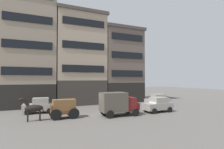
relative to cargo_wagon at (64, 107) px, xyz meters
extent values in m
plane|color=#605B56|center=(4.23, 0.01, -1.15)|extent=(120.00, 120.00, 0.00)
cube|color=black|center=(-3.48, 11.04, 0.54)|extent=(7.52, 6.52, 3.38)
cube|color=gray|center=(-3.48, 11.04, 9.48)|extent=(7.52, 6.52, 14.50)
cube|color=black|center=(-3.48, 7.72, 4.04)|extent=(6.32, 0.12, 1.10)
cube|color=black|center=(-3.48, 7.72, 7.67)|extent=(6.32, 0.12, 1.10)
cube|color=black|center=(-3.48, 7.72, 11.29)|extent=(6.32, 0.12, 1.10)
cube|color=#38332D|center=(4.39, 11.04, 0.80)|extent=(7.91, 6.52, 3.90)
cube|color=tan|center=(4.39, 11.04, 8.16)|extent=(7.91, 6.52, 10.82)
cube|color=#47423D|center=(4.39, 11.04, 13.82)|extent=(8.41, 7.02, 0.50)
cube|color=black|center=(4.39, 7.72, 4.55)|extent=(6.64, 0.12, 1.10)
cube|color=black|center=(4.39, 7.72, 8.16)|extent=(6.64, 0.12, 1.10)
cube|color=black|center=(4.39, 7.72, 11.77)|extent=(6.64, 0.12, 1.10)
cube|color=black|center=(12.10, 11.04, 0.60)|extent=(7.21, 6.52, 3.49)
cube|color=#66564C|center=(12.10, 11.04, 7.06)|extent=(7.21, 6.52, 9.45)
cube|color=#47423D|center=(12.10, 11.04, 12.04)|extent=(7.71, 7.02, 0.50)
cube|color=black|center=(12.10, 7.72, 3.91)|extent=(6.06, 0.12, 1.10)
cube|color=black|center=(12.10, 7.72, 7.06)|extent=(6.06, 0.12, 1.10)
cube|color=black|center=(12.10, 7.72, 10.21)|extent=(6.06, 0.12, 1.10)
cube|color=brown|center=(0.05, 0.00, -0.45)|extent=(2.71, 1.33, 0.36)
cube|color=brown|center=(0.05, 0.00, 0.28)|extent=(2.31, 1.13, 1.10)
cube|color=brown|center=(-1.10, 0.01, 0.03)|extent=(0.41, 1.04, 0.50)
cylinder|color=black|center=(-0.86, -0.70, -0.60)|extent=(1.10, 0.09, 1.10)
cylinder|color=black|center=(-0.84, 0.72, -0.60)|extent=(1.10, 0.09, 1.10)
cylinder|color=black|center=(0.94, -0.72, -0.60)|extent=(1.10, 0.09, 1.10)
cylinder|color=black|center=(0.96, 0.70, -0.60)|extent=(1.10, 0.09, 1.10)
ellipsoid|color=black|center=(-2.85, 0.00, 0.10)|extent=(1.71, 0.62, 0.70)
cylinder|color=black|center=(-3.57, 0.01, 0.70)|extent=(0.67, 0.33, 0.76)
ellipsoid|color=black|center=(-3.97, 0.01, 1.00)|extent=(0.56, 0.25, 0.30)
cylinder|color=black|center=(-2.04, -0.01, -0.05)|extent=(0.27, 0.10, 0.65)
cylinder|color=black|center=(-3.40, -0.17, -0.67)|extent=(0.14, 0.14, 0.95)
cylinder|color=black|center=(-3.40, 0.19, -0.67)|extent=(0.14, 0.14, 0.95)
cylinder|color=black|center=(-2.30, -0.19, -0.67)|extent=(0.14, 0.14, 0.95)
cylinder|color=black|center=(-2.30, 0.17, -0.67)|extent=(0.14, 0.14, 0.95)
cube|color=maroon|center=(7.01, -1.25, 0.12)|extent=(1.48, 1.77, 1.50)
cube|color=maroon|center=(7.70, -1.28, -0.18)|extent=(0.97, 1.49, 0.80)
cube|color=#4C473D|center=(5.21, -1.16, 0.42)|extent=(2.89, 2.03, 2.10)
cube|color=silver|center=(7.46, -1.27, 0.37)|extent=(0.26, 1.37, 0.64)
cylinder|color=black|center=(7.50, -0.32, -0.73)|extent=(0.85, 0.26, 0.84)
cylinder|color=black|center=(7.41, -2.22, -0.73)|extent=(0.85, 0.26, 0.84)
cylinder|color=black|center=(4.50, -0.18, -0.73)|extent=(0.85, 0.26, 0.84)
cylinder|color=black|center=(4.41, -2.08, -0.73)|extent=(0.85, 0.26, 0.84)
cube|color=gray|center=(-2.16, 4.22, -0.42)|extent=(3.86, 2.01, 0.80)
cube|color=gray|center=(-2.01, 4.21, 0.33)|extent=(1.95, 1.63, 0.70)
cube|color=silver|center=(-2.85, 4.30, 0.20)|extent=(0.48, 1.34, 0.56)
cylinder|color=black|center=(-3.44, 3.53, -0.82)|extent=(0.68, 0.25, 0.66)
cylinder|color=black|center=(-3.25, 5.20, -0.82)|extent=(0.68, 0.25, 0.66)
cylinder|color=black|center=(-1.06, 3.25, -0.82)|extent=(0.68, 0.25, 0.66)
cylinder|color=black|center=(-0.87, 4.92, -0.82)|extent=(0.68, 0.25, 0.66)
cube|color=gray|center=(11.30, -1.18, -0.42)|extent=(3.74, 1.69, 0.80)
cube|color=gray|center=(11.45, -1.18, 0.33)|extent=(1.84, 1.48, 0.70)
cube|color=silver|center=(10.60, -1.20, 0.20)|extent=(0.37, 1.32, 0.56)
cylinder|color=black|center=(10.12, -2.05, -0.82)|extent=(0.66, 0.20, 0.66)
cylinder|color=black|center=(10.08, -0.37, -0.82)|extent=(0.66, 0.20, 0.66)
cylinder|color=black|center=(12.52, -1.99, -0.82)|extent=(0.66, 0.20, 0.66)
cylinder|color=black|center=(12.48, -0.31, -0.82)|extent=(0.66, 0.20, 0.66)
cube|color=gray|center=(14.38, 2.65, -0.42)|extent=(3.82, 1.91, 0.80)
cube|color=gray|center=(14.53, 2.64, 0.33)|extent=(1.91, 1.59, 0.70)
cube|color=silver|center=(13.69, 2.71, 0.20)|extent=(0.44, 1.34, 0.56)
cylinder|color=black|center=(13.12, 1.91, -0.82)|extent=(0.67, 0.23, 0.66)
cylinder|color=black|center=(13.26, 3.59, -0.82)|extent=(0.67, 0.23, 0.66)
cylinder|color=black|center=(15.51, 1.71, -0.82)|extent=(0.67, 0.23, 0.66)
cylinder|color=black|center=(15.65, 3.39, -0.82)|extent=(0.67, 0.23, 0.66)
cylinder|color=black|center=(8.56, 3.52, -0.72)|extent=(0.16, 0.16, 0.85)
cylinder|color=black|center=(8.76, 3.52, -0.72)|extent=(0.16, 0.16, 0.85)
cylinder|color=black|center=(8.66, 3.52, 0.01)|extent=(0.49, 0.49, 0.62)
sphere|color=tan|center=(8.66, 3.52, 0.45)|extent=(0.22, 0.22, 0.22)
cylinder|color=black|center=(8.66, 3.52, 0.55)|extent=(0.28, 0.28, 0.02)
cylinder|color=black|center=(8.66, 3.52, 0.60)|extent=(0.18, 0.18, 0.09)
cylinder|color=maroon|center=(2.37, 6.06, -0.80)|extent=(0.24, 0.24, 0.70)
sphere|color=maroon|center=(2.37, 6.06, -0.43)|extent=(0.22, 0.22, 0.22)
camera|label=1|loc=(-3.31, -19.34, 2.96)|focal=28.97mm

